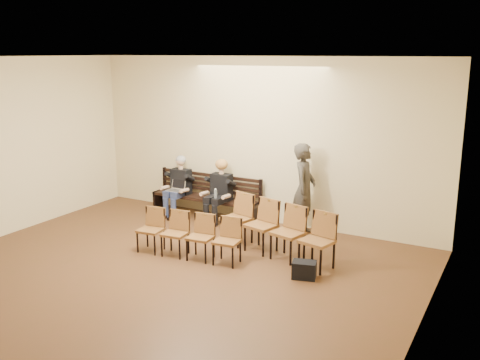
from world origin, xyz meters
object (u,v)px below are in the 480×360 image
(bench, at_px, (206,207))
(seated_man, at_px, (179,186))
(water_bottle, at_px, (216,199))
(chair_row_front, at_px, (187,236))
(laptop, at_px, (175,191))
(bag, at_px, (304,270))
(seated_woman, at_px, (219,192))
(chair_row_back, at_px, (274,229))
(passerby, at_px, (304,183))

(bench, xyz_separation_m, seated_man, (-0.63, -0.12, 0.42))
(water_bottle, xyz_separation_m, chair_row_front, (0.52, -1.82, -0.15))
(seated_man, bearing_deg, laptop, -80.84)
(chair_row_front, bearing_deg, bag, -1.60)
(bench, bearing_deg, seated_woman, -15.65)
(laptop, distance_m, chair_row_back, 3.12)
(water_bottle, distance_m, passerby, 1.95)
(seated_woman, xyz_separation_m, laptop, (-1.03, -0.19, -0.05))
(water_bottle, height_order, passerby, passerby)
(water_bottle, bearing_deg, seated_man, 166.06)
(water_bottle, height_order, chair_row_front, chair_row_front)
(chair_row_front, bearing_deg, laptop, 124.91)
(chair_row_back, bearing_deg, seated_man, 170.63)
(seated_man, xyz_separation_m, laptop, (0.03, -0.19, -0.07))
(seated_woman, xyz_separation_m, chair_row_back, (1.90, -1.26, -0.15))
(laptop, relative_size, chair_row_back, 0.15)
(laptop, bearing_deg, chair_row_front, -58.85)
(bench, distance_m, passerby, 2.50)
(seated_man, distance_m, water_bottle, 1.18)
(passerby, distance_m, chair_row_back, 1.45)
(bench, distance_m, laptop, 0.76)
(chair_row_front, bearing_deg, water_bottle, 100.37)
(water_bottle, bearing_deg, seated_woman, 105.69)
(bag, bearing_deg, bench, 147.05)
(seated_man, distance_m, chair_row_front, 2.68)
(seated_woman, xyz_separation_m, chair_row_front, (0.60, -2.10, -0.23))
(chair_row_back, bearing_deg, bag, -24.76)
(laptop, height_order, bag, laptop)
(bag, bearing_deg, seated_woman, 144.81)
(seated_woman, relative_size, bag, 3.31)
(bag, distance_m, passerby, 2.38)
(bench, distance_m, bag, 3.81)
(seated_woman, height_order, bag, seated_woman)
(seated_woman, distance_m, passerby, 1.97)
(bag, bearing_deg, seated_man, 152.98)
(water_bottle, bearing_deg, chair_row_back, -28.28)
(water_bottle, bearing_deg, bag, -31.84)
(bag, bearing_deg, water_bottle, 148.16)
(seated_man, relative_size, chair_row_back, 0.55)
(passerby, xyz_separation_m, chair_row_front, (-1.33, -2.17, -0.66))
(seated_man, xyz_separation_m, bag, (3.83, -1.95, -0.51))
(seated_woman, xyz_separation_m, passerby, (1.92, 0.07, 0.43))
(water_bottle, xyz_separation_m, bag, (2.69, -1.67, -0.42))
(passerby, bearing_deg, bench, 79.30)
(bench, distance_m, seated_woman, 0.60)
(chair_row_front, bearing_deg, seated_man, 122.75)
(seated_man, bearing_deg, bench, 10.77)
(water_bottle, xyz_separation_m, chair_row_back, (1.82, -0.98, -0.07))
(seated_woman, height_order, chair_row_back, seated_woman)
(bench, bearing_deg, passerby, -1.26)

